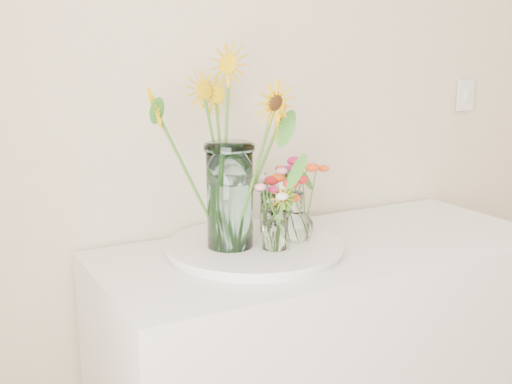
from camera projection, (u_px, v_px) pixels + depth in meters
counter at (325, 379)px, 2.05m from camera, size 1.40×0.60×0.90m
tray at (254, 249)px, 1.87m from camera, size 0.50×0.50×0.02m
mason_jar at (230, 196)px, 1.80m from camera, size 0.17×0.17×0.31m
sunflower_bouquet at (229, 150)px, 1.77m from camera, size 0.76×0.76×0.57m
small_vase_a at (275, 230)px, 1.80m from camera, size 0.08×0.08×0.12m
wildflower_posy_a at (275, 214)px, 1.79m from camera, size 0.19×0.19×0.21m
small_vase_b at (297, 216)px, 1.90m from camera, size 0.13×0.13×0.15m
wildflower_posy_b at (297, 201)px, 1.88m from camera, size 0.23×0.23×0.24m
small_vase_c at (272, 213)px, 1.97m from camera, size 0.09×0.09×0.13m
wildflower_posy_c at (272, 199)px, 1.96m from camera, size 0.18×0.18×0.22m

